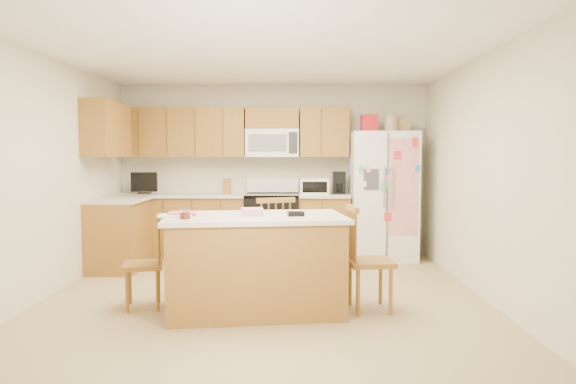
{
  "coord_description": "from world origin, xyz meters",
  "views": [
    {
      "loc": [
        0.3,
        -5.39,
        1.46
      ],
      "look_at": [
        0.24,
        0.35,
        1.06
      ],
      "focal_mm": 32.0,
      "sensor_mm": 36.0,
      "label": 1
    }
  ],
  "objects_px": {
    "stove": "(272,225)",
    "windsor_chair_right": "(367,261)",
    "windsor_chair_left": "(145,264)",
    "windsor_chair_back": "(272,246)",
    "refrigerator": "(383,194)",
    "island": "(255,263)"
  },
  "relations": [
    {
      "from": "stove",
      "to": "windsor_chair_right",
      "type": "xyz_separation_m",
      "value": [
        1.0,
        -2.53,
        -0.0
      ]
    },
    {
      "from": "windsor_chair_left",
      "to": "windsor_chair_back",
      "type": "relative_size",
      "value": 0.87
    },
    {
      "from": "stove",
      "to": "refrigerator",
      "type": "distance_m",
      "value": 1.63
    },
    {
      "from": "refrigerator",
      "to": "windsor_chair_right",
      "type": "distance_m",
      "value": 2.57
    },
    {
      "from": "windsor_chair_left",
      "to": "windsor_chair_back",
      "type": "distance_m",
      "value": 1.37
    },
    {
      "from": "stove",
      "to": "windsor_chair_right",
      "type": "distance_m",
      "value": 2.72
    },
    {
      "from": "island",
      "to": "windsor_chair_left",
      "type": "bearing_deg",
      "value": 174.47
    },
    {
      "from": "island",
      "to": "windsor_chair_back",
      "type": "bearing_deg",
      "value": 80.87
    },
    {
      "from": "stove",
      "to": "refrigerator",
      "type": "bearing_deg",
      "value": -2.3
    },
    {
      "from": "stove",
      "to": "windsor_chair_left",
      "type": "relative_size",
      "value": 1.27
    },
    {
      "from": "island",
      "to": "windsor_chair_right",
      "type": "relative_size",
      "value": 1.78
    },
    {
      "from": "island",
      "to": "windsor_chair_back",
      "type": "xyz_separation_m",
      "value": [
        0.12,
        0.77,
        0.02
      ]
    },
    {
      "from": "windsor_chair_back",
      "to": "island",
      "type": "bearing_deg",
      "value": -99.13
    },
    {
      "from": "island",
      "to": "stove",
      "type": "bearing_deg",
      "value": 88.79
    },
    {
      "from": "windsor_chair_left",
      "to": "windsor_chair_back",
      "type": "bearing_deg",
      "value": 29.15
    },
    {
      "from": "refrigerator",
      "to": "windsor_chair_back",
      "type": "bearing_deg",
      "value": -130.8
    },
    {
      "from": "stove",
      "to": "windsor_chair_back",
      "type": "bearing_deg",
      "value": -87.8
    },
    {
      "from": "windsor_chair_right",
      "to": "windsor_chair_left",
      "type": "bearing_deg",
      "value": 178.2
    },
    {
      "from": "stove",
      "to": "windsor_chair_right",
      "type": "bearing_deg",
      "value": -68.41
    },
    {
      "from": "windsor_chair_left",
      "to": "windsor_chair_right",
      "type": "bearing_deg",
      "value": -1.8
    },
    {
      "from": "refrigerator",
      "to": "island",
      "type": "height_order",
      "value": "refrigerator"
    },
    {
      "from": "windsor_chair_right",
      "to": "stove",
      "type": "bearing_deg",
      "value": 111.59
    }
  ]
}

